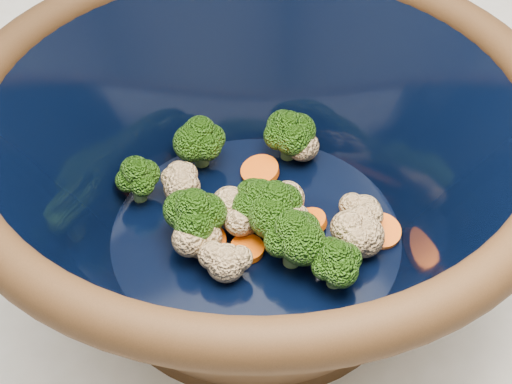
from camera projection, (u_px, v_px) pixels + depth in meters
The scene contains 2 objects.
mixing_bowl at pixel (256, 175), 0.51m from camera, with size 0.43×0.43×0.18m.
vegetable_pile at pixel (256, 199), 0.54m from camera, with size 0.18×0.20×0.05m.
Camera 1 is at (-0.15, -0.43, 1.34)m, focal length 50.00 mm.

